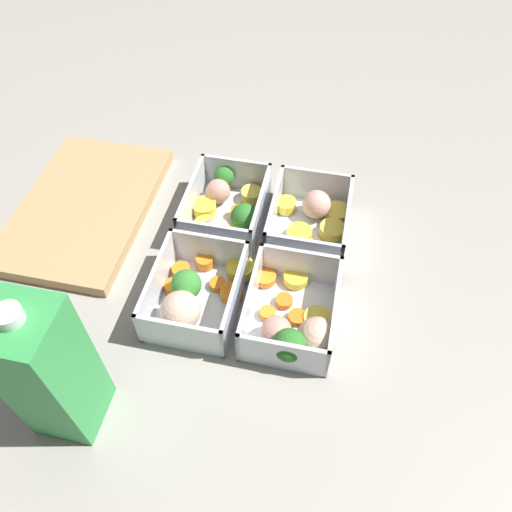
# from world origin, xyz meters

# --- Properties ---
(ground_plane) EXTENTS (4.00, 4.00, 0.00)m
(ground_plane) POSITION_xyz_m (0.00, 0.00, 0.00)
(ground_plane) COLOR gray
(container_near_left) EXTENTS (0.15, 0.12, 0.06)m
(container_near_left) POSITION_xyz_m (-0.09, -0.07, 0.02)
(container_near_left) COLOR silver
(container_near_left) RESTS_ON ground_plane
(container_near_right) EXTENTS (0.14, 0.12, 0.06)m
(container_near_right) POSITION_xyz_m (0.08, -0.06, 0.02)
(container_near_right) COLOR silver
(container_near_right) RESTS_ON ground_plane
(container_far_left) EXTENTS (0.14, 0.11, 0.06)m
(container_far_left) POSITION_xyz_m (-0.08, 0.06, 0.02)
(container_far_left) COLOR silver
(container_far_left) RESTS_ON ground_plane
(container_far_right) EXTENTS (0.15, 0.11, 0.06)m
(container_far_right) POSITION_xyz_m (0.07, 0.06, 0.02)
(container_far_right) COLOR silver
(container_far_right) RESTS_ON ground_plane
(juice_carton) EXTENTS (0.07, 0.07, 0.20)m
(juice_carton) POSITION_xyz_m (-0.24, 0.15, 0.10)
(juice_carton) COLOR green
(juice_carton) RESTS_ON ground_plane
(cutting_board) EXTENTS (0.28, 0.18, 0.02)m
(cutting_board) POSITION_xyz_m (0.05, 0.27, 0.01)
(cutting_board) COLOR tan
(cutting_board) RESTS_ON ground_plane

